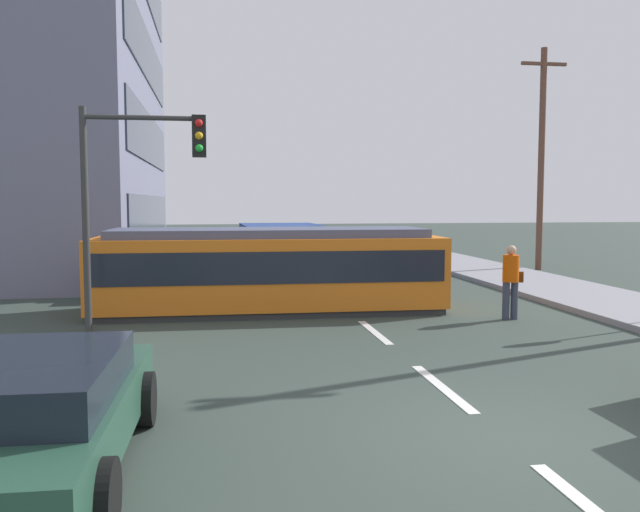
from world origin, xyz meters
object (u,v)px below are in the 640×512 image
object	(u,v)px
city_bus	(284,251)
pedestrian_crossing	(511,278)
traffic_light_mast	(136,175)
parked_sedan_mid	(143,271)
parked_sedan_near	(26,414)
streetcar_tram	(269,269)
parked_sedan_furthest	(175,244)
parked_sedan_far	(167,255)
utility_pole_mid	(541,155)

from	to	relation	value
city_bus	pedestrian_crossing	world-z (taller)	city_bus
city_bus	traffic_light_mast	xyz separation A→B (m)	(-3.72, -7.06, 2.09)
parked_sedan_mid	parked_sedan_near	bearing A→B (deg)	-88.75
streetcar_tram	pedestrian_crossing	size ratio (longest dim) A/B	4.95
city_bus	parked_sedan_furthest	bearing A→B (deg)	109.96
parked_sedan_near	parked_sedan_mid	world-z (taller)	same
parked_sedan_far	utility_pole_mid	size ratio (longest dim) A/B	0.50
city_bus	parked_sedan_near	xyz separation A→B (m)	(-3.98, -14.26, -0.45)
pedestrian_crossing	utility_pole_mid	size ratio (longest dim) A/B	0.20
streetcar_tram	utility_pole_mid	xyz separation A→B (m)	(11.08, 7.92, 3.36)
pedestrian_crossing	parked_sedan_near	size ratio (longest dim) A/B	0.38
utility_pole_mid	parked_sedan_furthest	bearing A→B (deg)	149.86
city_bus	parked_sedan_far	distance (m)	6.00
traffic_light_mast	utility_pole_mid	world-z (taller)	utility_pole_mid
parked_sedan_near	parked_sedan_furthest	bearing A→B (deg)	90.15
utility_pole_mid	traffic_light_mast	bearing A→B (deg)	-144.46
city_bus	parked_sedan_far	xyz separation A→B (m)	(-3.96, 4.49, -0.45)
pedestrian_crossing	utility_pole_mid	distance (m)	12.01
city_bus	parked_sedan_mid	world-z (taller)	city_bus
city_bus	parked_sedan_mid	distance (m)	4.42
parked_sedan_near	traffic_light_mast	world-z (taller)	traffic_light_mast
parked_sedan_near	parked_sedan_far	distance (m)	18.75
parked_sedan_mid	utility_pole_mid	distance (m)	15.45
streetcar_tram	pedestrian_crossing	distance (m)	5.61
pedestrian_crossing	traffic_light_mast	bearing A→B (deg)	-179.85
streetcar_tram	parked_sedan_near	bearing A→B (deg)	-108.49
city_bus	pedestrian_crossing	size ratio (longest dim) A/B	3.09
pedestrian_crossing	parked_sedan_far	bearing A→B (deg)	125.79
parked_sedan_mid	parked_sedan_far	size ratio (longest dim) A/B	1.02
pedestrian_crossing	parked_sedan_far	size ratio (longest dim) A/B	0.40
city_bus	parked_sedan_near	bearing A→B (deg)	-105.58
pedestrian_crossing	utility_pole_mid	world-z (taller)	utility_pole_mid
streetcar_tram	traffic_light_mast	distance (m)	4.07
parked_sedan_mid	parked_sedan_far	xyz separation A→B (m)	(0.30, 5.58, -0.00)
parked_sedan_far	parked_sedan_furthest	distance (m)	6.65
parked_sedan_far	parked_sedan_mid	bearing A→B (deg)	-93.10
utility_pole_mid	parked_sedan_far	bearing A→B (deg)	173.49
traffic_light_mast	utility_pole_mid	distance (m)	17.13
parked_sedan_furthest	city_bus	bearing A→B (deg)	-70.04
city_bus	parked_sedan_furthest	xyz separation A→B (m)	(-4.04, 11.14, -0.45)
pedestrian_crossing	parked_sedan_mid	bearing A→B (deg)	145.35
parked_sedan_near	utility_pole_mid	distance (m)	22.55
parked_sedan_far	parked_sedan_furthest	world-z (taller)	same
parked_sedan_near	streetcar_tram	bearing A→B (deg)	71.51
streetcar_tram	utility_pole_mid	world-z (taller)	utility_pole_mid
parked_sedan_far	parked_sedan_furthest	bearing A→B (deg)	90.70
parked_sedan_furthest	parked_sedan_far	bearing A→B (deg)	-89.30
utility_pole_mid	parked_sedan_mid	bearing A→B (deg)	-164.67
streetcar_tram	city_bus	bearing A→B (deg)	79.92
pedestrian_crossing	parked_sedan_near	distance (m)	11.03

